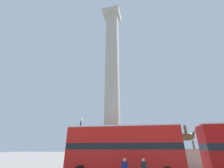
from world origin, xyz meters
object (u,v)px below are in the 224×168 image
at_px(bus_a, 123,148).
at_px(street_lamp, 79,137).
at_px(monument_column, 112,89).
at_px(equestrian_statue, 190,154).

distance_m(bus_a, street_lamp, 5.86).
bearing_deg(bus_a, monument_column, 113.60).
xyz_separation_m(monument_column, equestrian_statue, (9.54, 5.07, -8.33)).
height_order(equestrian_statue, street_lamp, street_lamp).
relative_size(bus_a, street_lamp, 1.83).
bearing_deg(equestrian_statue, street_lamp, -141.02).
height_order(bus_a, equestrian_statue, equestrian_statue).
relative_size(monument_column, bus_a, 2.42).
distance_m(monument_column, equestrian_statue, 13.64).
bearing_deg(equestrian_statue, bus_a, -119.57).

